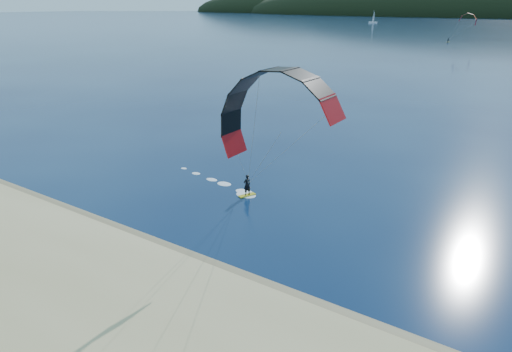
# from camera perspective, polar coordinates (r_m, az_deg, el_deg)

# --- Properties ---
(ground) EXTENTS (1800.00, 1800.00, 0.00)m
(ground) POSITION_cam_1_polar(r_m,az_deg,el_deg) (30.00, -17.69, -13.28)
(ground) COLOR #071639
(ground) RESTS_ON ground
(wet_sand) EXTENTS (220.00, 2.50, 0.10)m
(wet_sand) POSITION_cam_1_polar(r_m,az_deg,el_deg) (32.42, -11.56, -9.73)
(wet_sand) COLOR olive
(wet_sand) RESTS_ON ground
(kitesurfer_near) EXTENTS (22.36, 9.25, 12.99)m
(kitesurfer_near) POSITION_cam_1_polar(r_m,az_deg,el_deg) (29.93, 2.93, 5.34)
(kitesurfer_near) COLOR gold
(kitesurfer_near) RESTS_ON ground
(kitesurfer_far) EXTENTS (12.37, 8.01, 12.60)m
(kitesurfer_far) POSITION_cam_1_polar(r_m,az_deg,el_deg) (220.71, 25.49, 17.41)
(kitesurfer_far) COLOR gold
(kitesurfer_far) RESTS_ON ground
(sailboat) EXTENTS (7.57, 4.83, 10.69)m
(sailboat) POSITION_cam_1_polar(r_m,az_deg,el_deg) (431.41, 14.80, 18.58)
(sailboat) COLOR white
(sailboat) RESTS_ON ground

